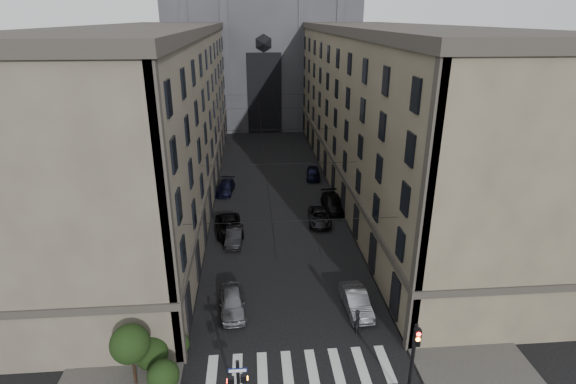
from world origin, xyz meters
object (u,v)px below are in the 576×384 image
object	(u,v)px
car_left_midfar	(229,226)
car_right_near	(356,301)
car_right_midnear	(320,217)
car_right_midfar	(333,203)
gothic_tower	(261,27)
car_left_midnear	(234,236)
pedestrian	(357,321)
car_right_far	(313,173)
traffic_light_right	(413,356)
car_left_far	(225,187)
car_left_near	(232,302)

from	to	relation	value
car_left_midfar	car_right_near	distance (m)	16.27
car_right_near	car_right_midnear	xyz separation A→B (m)	(-0.45, 14.74, -0.07)
car_right_midfar	gothic_tower	bearing A→B (deg)	95.92
car_left_midnear	car_right_midnear	distance (m)	9.31
car_left_midnear	pedestrian	size ratio (longest dim) A/B	2.33
car_right_far	traffic_light_right	bearing A→B (deg)	-82.51
car_right_near	car_right_far	xyz separation A→B (m)	(0.71, 28.24, -0.01)
car_right_near	car_right_far	world-z (taller)	car_right_near
car_left_midnear	car_right_midnear	bearing A→B (deg)	26.36
car_right_near	car_left_far	bearing A→B (deg)	110.67
traffic_light_right	car_left_near	xyz separation A→B (m)	(-9.80, 9.13, -2.52)
car_left_midfar	car_right_far	world-z (taller)	car_left_midfar
gothic_tower	car_right_far	bearing A→B (deg)	-81.59
car_left_near	car_left_far	world-z (taller)	car_left_near
traffic_light_right	car_right_far	xyz separation A→B (m)	(-0.24, 36.81, -2.56)
car_left_midnear	car_right_midnear	world-z (taller)	car_left_midnear
traffic_light_right	car_right_far	world-z (taller)	traffic_light_right
gothic_tower	pedestrian	bearing A→B (deg)	-86.44
car_left_midnear	pedestrian	world-z (taller)	pedestrian
car_left_far	car_right_near	world-z (taller)	car_right_near
car_left_midfar	car_left_far	xyz separation A→B (m)	(-0.87, 10.88, -0.07)
car_left_far	car_right_far	bearing A→B (deg)	27.93
traffic_light_right	car_left_midnear	bearing A→B (deg)	116.88
gothic_tower	car_left_midnear	bearing A→B (deg)	-94.68
car_left_midnear	car_right_midfar	size ratio (longest dim) A/B	0.77
car_left_near	car_left_midfar	xyz separation A→B (m)	(-0.73, 12.60, -0.03)
car_right_midnear	car_right_far	world-z (taller)	car_right_far
pedestrian	car_right_midfar	bearing A→B (deg)	2.73
car_left_far	car_left_near	bearing A→B (deg)	-78.82
car_left_midfar	car_right_far	bearing A→B (deg)	48.75
car_right_far	pedestrian	xyz separation A→B (m)	(-1.19, -30.73, 0.17)
car_left_near	car_right_far	xyz separation A→B (m)	(9.56, 27.69, -0.04)
gothic_tower	pedestrian	xyz separation A→B (m)	(4.17, -66.96, -16.90)
car_left_near	pedestrian	world-z (taller)	pedestrian
car_left_midnear	gothic_tower	bearing A→B (deg)	88.57
traffic_light_right	pedestrian	world-z (taller)	traffic_light_right
car_left_midfar	car_right_midnear	xyz separation A→B (m)	(9.13, 1.58, -0.07)
traffic_light_right	car_right_midnear	distance (m)	23.50
gothic_tower	car_right_near	bearing A→B (deg)	-85.88
car_right_midnear	car_right_midfar	bearing A→B (deg)	62.73
car_left_near	car_right_near	size ratio (longest dim) A/B	1.00
car_left_midfar	pedestrian	size ratio (longest dim) A/B	2.97
car_left_midnear	car_left_far	bearing A→B (deg)	99.56
car_left_midnear	pedestrian	xyz separation A→B (m)	(8.54, -13.58, 0.21)
car_left_near	car_right_midfar	xyz separation A→B (m)	(10.40, 17.34, 0.02)
traffic_light_right	car_left_midnear	xyz separation A→B (m)	(-9.97, 19.66, -2.60)
car_left_near	car_left_midfar	distance (m)	12.63
car_right_midnear	pedestrian	xyz separation A→B (m)	(-0.03, -17.24, 0.23)
car_left_midnear	car_left_near	bearing A→B (deg)	-85.85
car_left_far	traffic_light_right	bearing A→B (deg)	-63.45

